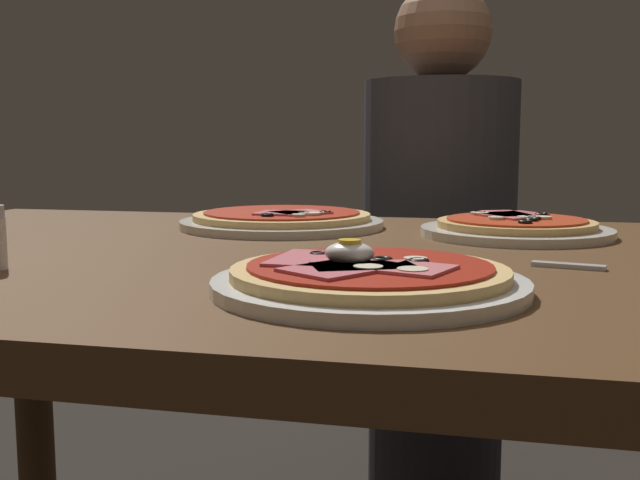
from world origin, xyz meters
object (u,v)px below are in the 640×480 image
Objects in this scene: fork at (597,268)px; pizza_foreground at (369,278)px; diner_person at (438,281)px; dining_table at (257,332)px; pizza_across_left at (516,228)px; pizza_across_right at (282,220)px.

pizza_foreground is at bearing -141.94° from fork.
fork is at bearing 105.45° from diner_person.
dining_table is 4.80× the size of pizza_across_left.
dining_table is 4.55× the size of pizza_foreground.
pizza_foreground is at bearing -51.88° from dining_table.
diner_person reaches higher than pizza_across_left.
pizza_across_right reaches higher than fork.
pizza_across_left reaches higher than dining_table.
diner_person reaches higher than fork.
dining_table is at bearing 76.84° from diner_person.
fork is at bearing -8.55° from dining_table.
dining_table is 0.40m from pizza_across_left.
pizza_across_left is 0.56m from diner_person.
fork is (0.07, -0.28, -0.01)m from pizza_across_left.
pizza_across_right is 0.52m from fork.
pizza_foreground is 0.97m from diner_person.
dining_table is at bearing 128.12° from pizza_foreground.
pizza_across_left and pizza_across_right have the same top height.
pizza_across_right is at bearing 175.64° from pizza_across_left.
diner_person is (0.21, 0.48, -0.18)m from pizza_across_right.
pizza_across_left is 1.70× the size of fork.
diner_person is (-0.22, 0.79, -0.17)m from fork.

